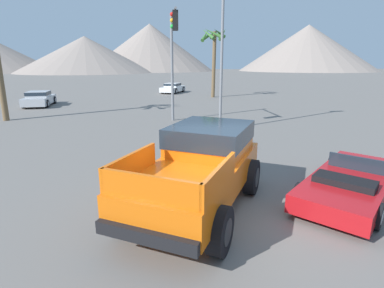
{
  "coord_description": "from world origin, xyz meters",
  "views": [
    {
      "loc": [
        -1.4,
        -6.21,
        3.47
      ],
      "look_at": [
        -0.46,
        1.36,
        1.39
      ],
      "focal_mm": 28.0,
      "sensor_mm": 36.0,
      "label": 1
    }
  ],
  "objects_px": {
    "orange_pickup_truck": "(202,163)",
    "street_lamp_post": "(222,32)",
    "palm_tree_short": "(214,45)",
    "parked_car_white": "(173,88)",
    "red_convertible_car": "(350,183)",
    "traffic_light_main": "(173,47)",
    "parked_car_silver": "(39,98)"
  },
  "relations": [
    {
      "from": "palm_tree_short",
      "to": "parked_car_white",
      "type": "bearing_deg",
      "value": 126.1
    },
    {
      "from": "parked_car_silver",
      "to": "orange_pickup_truck",
      "type": "bearing_deg",
      "value": -66.64
    },
    {
      "from": "street_lamp_post",
      "to": "palm_tree_short",
      "type": "distance_m",
      "value": 15.71
    },
    {
      "from": "parked_car_silver",
      "to": "traffic_light_main",
      "type": "bearing_deg",
      "value": -46.2
    },
    {
      "from": "parked_car_silver",
      "to": "street_lamp_post",
      "type": "height_order",
      "value": "street_lamp_post"
    },
    {
      "from": "orange_pickup_truck",
      "to": "parked_car_white",
      "type": "xyz_separation_m",
      "value": [
        1.09,
        29.1,
        -0.52
      ]
    },
    {
      "from": "red_convertible_car",
      "to": "palm_tree_short",
      "type": "xyz_separation_m",
      "value": [
        0.93,
        23.93,
        4.78
      ]
    },
    {
      "from": "street_lamp_post",
      "to": "orange_pickup_truck",
      "type": "bearing_deg",
      "value": -105.32
    },
    {
      "from": "orange_pickup_truck",
      "to": "traffic_light_main",
      "type": "bearing_deg",
      "value": 119.36
    },
    {
      "from": "orange_pickup_truck",
      "to": "traffic_light_main",
      "type": "distance_m",
      "value": 10.68
    },
    {
      "from": "palm_tree_short",
      "to": "red_convertible_car",
      "type": "bearing_deg",
      "value": -92.21
    },
    {
      "from": "orange_pickup_truck",
      "to": "parked_car_white",
      "type": "height_order",
      "value": "orange_pickup_truck"
    },
    {
      "from": "street_lamp_post",
      "to": "red_convertible_car",
      "type": "bearing_deg",
      "value": -78.73
    },
    {
      "from": "traffic_light_main",
      "to": "orange_pickup_truck",
      "type": "bearing_deg",
      "value": 0.08
    },
    {
      "from": "parked_car_silver",
      "to": "street_lamp_post",
      "type": "xyz_separation_m",
      "value": [
        12.87,
        -10.97,
        4.31
      ]
    },
    {
      "from": "street_lamp_post",
      "to": "traffic_light_main",
      "type": "bearing_deg",
      "value": 141.83
    },
    {
      "from": "red_convertible_car",
      "to": "traffic_light_main",
      "type": "bearing_deg",
      "value": 158.0
    },
    {
      "from": "red_convertible_car",
      "to": "parked_car_silver",
      "type": "relative_size",
      "value": 1.03
    },
    {
      "from": "red_convertible_car",
      "to": "palm_tree_short",
      "type": "bearing_deg",
      "value": 134.53
    },
    {
      "from": "orange_pickup_truck",
      "to": "parked_car_silver",
      "type": "relative_size",
      "value": 1.22
    },
    {
      "from": "street_lamp_post",
      "to": "palm_tree_short",
      "type": "bearing_deg",
      "value": 80.44
    },
    {
      "from": "parked_car_silver",
      "to": "street_lamp_post",
      "type": "distance_m",
      "value": 17.45
    },
    {
      "from": "orange_pickup_truck",
      "to": "palm_tree_short",
      "type": "relative_size",
      "value": 0.77
    },
    {
      "from": "red_convertible_car",
      "to": "parked_car_white",
      "type": "relative_size",
      "value": 0.99
    },
    {
      "from": "orange_pickup_truck",
      "to": "red_convertible_car",
      "type": "xyz_separation_m",
      "value": [
        3.98,
        -0.06,
        -0.71
      ]
    },
    {
      "from": "red_convertible_car",
      "to": "parked_car_white",
      "type": "distance_m",
      "value": 29.31
    },
    {
      "from": "red_convertible_car",
      "to": "traffic_light_main",
      "type": "relative_size",
      "value": 0.73
    },
    {
      "from": "orange_pickup_truck",
      "to": "parked_car_white",
      "type": "bearing_deg",
      "value": 117.14
    },
    {
      "from": "parked_car_white",
      "to": "street_lamp_post",
      "type": "xyz_separation_m",
      "value": [
        1.21,
        -20.72,
        4.34
      ]
    },
    {
      "from": "red_convertible_car",
      "to": "street_lamp_post",
      "type": "xyz_separation_m",
      "value": [
        -1.68,
        8.44,
        4.54
      ]
    },
    {
      "from": "orange_pickup_truck",
      "to": "red_convertible_car",
      "type": "bearing_deg",
      "value": 28.41
    },
    {
      "from": "orange_pickup_truck",
      "to": "street_lamp_post",
      "type": "xyz_separation_m",
      "value": [
        2.3,
        8.38,
        3.82
      ]
    }
  ]
}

